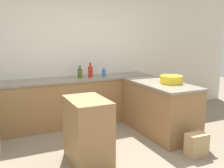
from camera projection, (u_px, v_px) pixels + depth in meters
The scene contains 10 objects.
ground_plane at pixel (122, 165), 3.43m from camera, with size 14.00×14.00×0.00m, color gray.
wall_back at pixel (72, 52), 5.12m from camera, with size 8.00×0.06×2.70m.
counter_back at pixel (78, 101), 4.99m from camera, with size 2.94×0.63×0.88m.
counter_peninsula at pixel (159, 107), 4.53m from camera, with size 0.69×1.53×0.88m.
island_table at pixel (88, 131), 3.46m from camera, with size 0.48×0.73×0.86m.
mixing_bowl at pixel (171, 79), 4.35m from camera, with size 0.37×0.37×0.13m.
water_bottle_blue at pixel (104, 73), 5.03m from camera, with size 0.08×0.08×0.18m.
hot_sauce_bottle at pixel (90, 71), 4.98m from camera, with size 0.09×0.09×0.28m.
olive_oil_bottle at pixel (80, 73), 4.91m from camera, with size 0.09×0.09×0.23m.
paper_bag at pixel (197, 145), 3.66m from camera, with size 0.29×0.20×0.33m.
Camera 1 is at (-1.46, -2.82, 1.68)m, focal length 42.00 mm.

